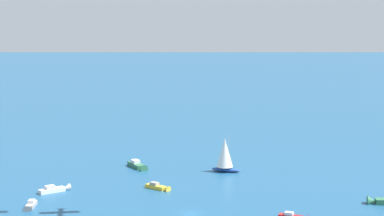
{
  "coord_description": "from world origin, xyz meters",
  "views": [
    {
      "loc": [
        -97.4,
        -93.07,
        41.9
      ],
      "look_at": [
        -0.44,
        -0.59,
        24.11
      ],
      "focal_mm": 57.8,
      "sensor_mm": 36.0,
      "label": 1
    }
  ],
  "objects_px": {
    "motorboat_near_centre": "(30,206)",
    "sailboat_outer_ring_a": "(225,155)",
    "motorboat_offshore": "(138,166)",
    "motorboat_far_port": "(56,189)",
    "motorboat_inshore": "(159,187)"
  },
  "relations": [
    {
      "from": "motorboat_near_centre",
      "to": "sailboat_outer_ring_a",
      "type": "height_order",
      "value": "sailboat_outer_ring_a"
    },
    {
      "from": "motorboat_near_centre",
      "to": "motorboat_offshore",
      "type": "bearing_deg",
      "value": 15.49
    },
    {
      "from": "motorboat_near_centre",
      "to": "motorboat_far_port",
      "type": "height_order",
      "value": "motorboat_far_port"
    },
    {
      "from": "motorboat_inshore",
      "to": "sailboat_outer_ring_a",
      "type": "relative_size",
      "value": 0.68
    },
    {
      "from": "sailboat_outer_ring_a",
      "to": "motorboat_far_port",
      "type": "bearing_deg",
      "value": 159.99
    },
    {
      "from": "motorboat_far_port",
      "to": "sailboat_outer_ring_a",
      "type": "height_order",
      "value": "sailboat_outer_ring_a"
    },
    {
      "from": "motorboat_offshore",
      "to": "sailboat_outer_ring_a",
      "type": "height_order",
      "value": "sailboat_outer_ring_a"
    },
    {
      "from": "motorboat_inshore",
      "to": "sailboat_outer_ring_a",
      "type": "distance_m",
      "value": 27.11
    },
    {
      "from": "motorboat_near_centre",
      "to": "motorboat_offshore",
      "type": "height_order",
      "value": "motorboat_offshore"
    },
    {
      "from": "sailboat_outer_ring_a",
      "to": "motorboat_inshore",
      "type": "bearing_deg",
      "value": -179.09
    },
    {
      "from": "motorboat_near_centre",
      "to": "motorboat_inshore",
      "type": "bearing_deg",
      "value": -16.8
    },
    {
      "from": "motorboat_near_centre",
      "to": "motorboat_inshore",
      "type": "relative_size",
      "value": 0.81
    },
    {
      "from": "motorboat_inshore",
      "to": "motorboat_offshore",
      "type": "relative_size",
      "value": 0.75
    },
    {
      "from": "motorboat_inshore",
      "to": "motorboat_offshore",
      "type": "bearing_deg",
      "value": 60.85
    },
    {
      "from": "motorboat_near_centre",
      "to": "motorboat_far_port",
      "type": "relative_size",
      "value": 0.71
    }
  ]
}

